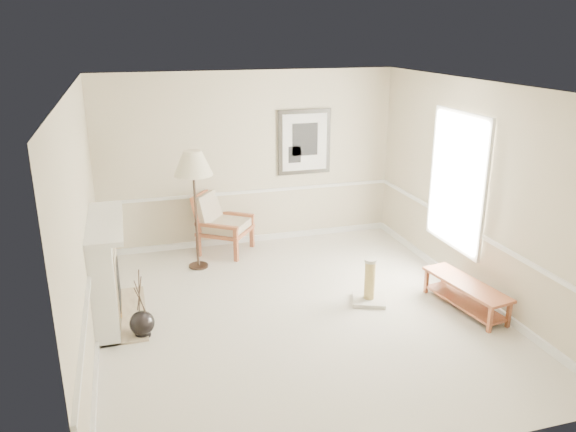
{
  "coord_description": "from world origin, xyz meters",
  "views": [
    {
      "loc": [
        -1.96,
        -6.22,
        3.52
      ],
      "look_at": [
        0.07,
        0.7,
        1.11
      ],
      "focal_mm": 35.0,
      "sensor_mm": 36.0,
      "label": 1
    }
  ],
  "objects_px": {
    "floor_vase": "(142,324)",
    "scratching_post": "(369,288)",
    "armchair": "(219,220)",
    "floor_lamp": "(193,166)",
    "bench": "(466,291)"
  },
  "relations": [
    {
      "from": "floor_vase",
      "to": "armchair",
      "type": "bearing_deg",
      "value": 61.03
    },
    {
      "from": "floor_vase",
      "to": "scratching_post",
      "type": "xyz_separation_m",
      "value": [
        2.99,
        0.06,
        0.04
      ]
    },
    {
      "from": "floor_vase",
      "to": "armchair",
      "type": "distance_m",
      "value": 2.84
    },
    {
      "from": "scratching_post",
      "to": "bench",
      "type": "bearing_deg",
      "value": -25.69
    },
    {
      "from": "floor_lamp",
      "to": "bench",
      "type": "xyz_separation_m",
      "value": [
        3.19,
        -2.37,
        -1.35
      ]
    },
    {
      "from": "floor_lamp",
      "to": "floor_vase",
      "type": "bearing_deg",
      "value": -116.19
    },
    {
      "from": "floor_lamp",
      "to": "scratching_post",
      "type": "xyz_separation_m",
      "value": [
        2.06,
        -1.83,
        -1.41
      ]
    },
    {
      "from": "armchair",
      "to": "floor_lamp",
      "type": "bearing_deg",
      "value": 178.16
    },
    {
      "from": "armchair",
      "to": "bench",
      "type": "relative_size",
      "value": 0.79
    },
    {
      "from": "floor_lamp",
      "to": "scratching_post",
      "type": "height_order",
      "value": "floor_lamp"
    },
    {
      "from": "floor_lamp",
      "to": "scratching_post",
      "type": "bearing_deg",
      "value": -41.59
    },
    {
      "from": "floor_vase",
      "to": "armchair",
      "type": "xyz_separation_m",
      "value": [
        1.36,
        2.46,
        0.38
      ]
    },
    {
      "from": "floor_vase",
      "to": "scratching_post",
      "type": "height_order",
      "value": "floor_vase"
    },
    {
      "from": "floor_vase",
      "to": "bench",
      "type": "distance_m",
      "value": 4.14
    },
    {
      "from": "floor_vase",
      "to": "bench",
      "type": "relative_size",
      "value": 0.64
    }
  ]
}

